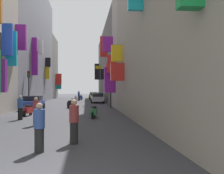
# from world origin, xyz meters

# --- Properties ---
(ground_plane) EXTENTS (140.00, 140.00, 0.00)m
(ground_plane) POSITION_xyz_m (0.00, 30.00, 0.00)
(ground_plane) COLOR #38383D
(building_left_mid_c) EXTENTS (6.82, 27.01, 18.39)m
(building_left_mid_c) POSITION_xyz_m (-7.99, 35.67, 9.19)
(building_left_mid_c) COLOR gray
(building_left_mid_c) RESTS_ON ground
(building_left_far) EXTENTS (7.31, 10.82, 13.59)m
(building_left_far) POSITION_xyz_m (-7.99, 54.60, 6.78)
(building_left_far) COLOR slate
(building_left_far) RESTS_ON ground
(building_right_mid_a) EXTENTS (7.13, 14.16, 14.68)m
(building_right_mid_a) POSITION_xyz_m (7.99, 14.52, 7.34)
(building_right_mid_a) COLOR #9E9384
(building_right_mid_a) RESTS_ON ground
(building_right_mid_b) EXTENTS (7.22, 5.06, 15.82)m
(building_right_mid_b) POSITION_xyz_m (7.96, 24.13, 7.88)
(building_right_mid_b) COLOR #B2A899
(building_right_mid_b) RESTS_ON ground
(building_right_mid_c) EXTENTS (7.35, 33.34, 12.86)m
(building_right_mid_c) POSITION_xyz_m (7.99, 43.33, 6.43)
(building_right_mid_c) COLOR slate
(building_right_mid_c) RESTS_ON ground
(parked_car_blue) EXTENTS (1.98, 4.27, 1.42)m
(parked_car_blue) POSITION_xyz_m (-3.60, 22.51, 0.75)
(parked_car_blue) COLOR navy
(parked_car_blue) RESTS_ON ground
(parked_car_green) EXTENTS (2.03, 4.09, 1.39)m
(parked_car_green) POSITION_xyz_m (3.50, 51.72, 0.74)
(parked_car_green) COLOR #236638
(parked_car_green) RESTS_ON ground
(parked_car_yellow) EXTENTS (1.94, 3.98, 1.44)m
(parked_car_yellow) POSITION_xyz_m (3.51, 43.55, 0.75)
(parked_car_yellow) COLOR gold
(parked_car_yellow) RESTS_ON ground
(parked_car_silver) EXTENTS (1.95, 4.39, 1.48)m
(parked_car_silver) POSITION_xyz_m (3.58, 34.55, 0.78)
(parked_car_silver) COLOR #B7B7BC
(parked_car_silver) RESTS_ON ground
(scooter_white) EXTENTS (0.62, 1.99, 1.13)m
(scooter_white) POSITION_xyz_m (0.21, 37.43, 0.46)
(scooter_white) COLOR silver
(scooter_white) RESTS_ON ground
(scooter_green) EXTENTS (0.60, 1.89, 1.13)m
(scooter_green) POSITION_xyz_m (2.39, 14.43, 0.46)
(scooter_green) COLOR #287F3D
(scooter_green) RESTS_ON ground
(scooter_red) EXTENTS (0.62, 1.75, 1.13)m
(scooter_red) POSITION_xyz_m (-2.77, 16.26, 0.46)
(scooter_red) COLOR red
(scooter_red) RESTS_ON ground
(scooter_blue) EXTENTS (0.67, 1.75, 1.13)m
(scooter_blue) POSITION_xyz_m (0.89, 44.65, 0.46)
(scooter_blue) COLOR #2D4CAD
(scooter_blue) RESTS_ON ground
(scooter_black) EXTENTS (0.75, 1.83, 1.13)m
(scooter_black) POSITION_xyz_m (0.14, 24.25, 0.46)
(scooter_black) COLOR black
(scooter_black) RESTS_ON ground
(pedestrian_crossing) EXTENTS (0.52, 0.52, 1.76)m
(pedestrian_crossing) POSITION_xyz_m (0.59, 41.59, 0.88)
(pedestrian_crossing) COLOR #2F2F2F
(pedestrian_crossing) RESTS_ON ground
(pedestrian_near_left) EXTENTS (0.43, 0.43, 1.75)m
(pedestrian_near_left) POSITION_xyz_m (1.35, 5.50, 0.88)
(pedestrian_near_left) COLOR black
(pedestrian_near_left) RESTS_ON ground
(pedestrian_near_right) EXTENTS (0.51, 0.51, 1.69)m
(pedestrian_near_right) POSITION_xyz_m (0.23, 4.23, 0.84)
(pedestrian_near_right) COLOR black
(pedestrian_near_right) RESTS_ON ground
(pedestrian_mid_street) EXTENTS (0.43, 0.43, 1.67)m
(pedestrian_mid_street) POSITION_xyz_m (-1.10, 10.76, 0.83)
(pedestrian_mid_street) COLOR #353535
(pedestrian_mid_street) RESTS_ON ground
(pedestrian_far_away) EXTENTS (0.53, 0.53, 1.69)m
(pedestrian_far_away) POSITION_xyz_m (-2.72, 13.73, 0.84)
(pedestrian_far_away) COLOR black
(pedestrian_far_away) RESTS_ON ground
(traffic_light_near_corner) EXTENTS (0.26, 0.34, 4.14)m
(traffic_light_near_corner) POSITION_xyz_m (-4.62, 25.26, 2.83)
(traffic_light_near_corner) COLOR #2D2D2D
(traffic_light_near_corner) RESTS_ON ground
(traffic_light_far_corner) EXTENTS (0.26, 0.34, 4.09)m
(traffic_light_far_corner) POSITION_xyz_m (4.63, 24.66, 2.80)
(traffic_light_far_corner) COLOR #2D2D2D
(traffic_light_far_corner) RESTS_ON ground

